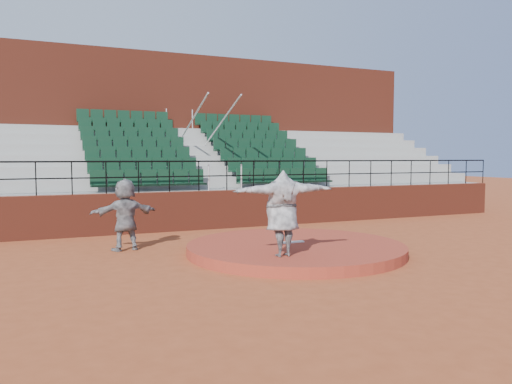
% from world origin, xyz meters
% --- Properties ---
extents(ground, '(90.00, 90.00, 0.00)m').
position_xyz_m(ground, '(0.00, 0.00, 0.00)').
color(ground, brown).
rests_on(ground, ground).
extents(pitchers_mound, '(5.50, 5.50, 0.25)m').
position_xyz_m(pitchers_mound, '(0.00, 0.00, 0.12)').
color(pitchers_mound, maroon).
rests_on(pitchers_mound, ground).
extents(pitching_rubber, '(0.60, 0.15, 0.03)m').
position_xyz_m(pitching_rubber, '(0.00, 0.15, 0.27)').
color(pitching_rubber, white).
rests_on(pitching_rubber, pitchers_mound).
extents(boundary_wall, '(24.00, 0.30, 1.30)m').
position_xyz_m(boundary_wall, '(0.00, 5.00, 0.65)').
color(boundary_wall, maroon).
rests_on(boundary_wall, ground).
extents(wall_railing, '(24.04, 0.05, 1.03)m').
position_xyz_m(wall_railing, '(0.00, 5.00, 2.03)').
color(wall_railing, black).
rests_on(wall_railing, boundary_wall).
extents(seating_deck, '(24.00, 5.97, 4.63)m').
position_xyz_m(seating_deck, '(0.00, 8.64, 1.45)').
color(seating_deck, gray).
rests_on(seating_deck, ground).
extents(press_box_facade, '(24.00, 3.00, 7.10)m').
position_xyz_m(press_box_facade, '(0.00, 12.60, 3.55)').
color(press_box_facade, maroon).
rests_on(press_box_facade, ground).
extents(pitcher, '(2.37, 0.77, 1.90)m').
position_xyz_m(pitcher, '(-1.03, -1.30, 1.20)').
color(pitcher, black).
rests_on(pitcher, pitchers_mound).
extents(fielder, '(1.80, 0.79, 1.88)m').
position_xyz_m(fielder, '(-3.88, 2.16, 0.94)').
color(fielder, black).
rests_on(fielder, ground).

